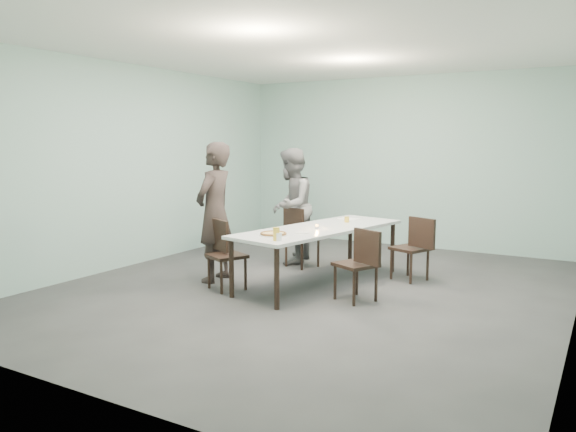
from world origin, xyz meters
The scene contains 16 objects.
ground centered at (0.00, 0.00, 0.00)m, with size 7.00×7.00×0.00m, color #333335.
room_shell centered at (0.00, 0.00, 2.03)m, with size 6.02×7.02×3.01m.
table centered at (-0.02, 0.29, 0.69)m, with size 1.40×2.73×0.75m.
chair_near_left centered at (-0.97, -0.51, 0.50)m, with size 0.65×0.56×0.87m.
chair_far_left centered at (-0.78, 1.09, 0.50)m, with size 0.65×0.53×0.87m.
chair_near_right centered at (0.78, -0.23, 0.50)m, with size 0.65×0.56×0.87m.
chair_far_right centered at (1.02, 1.06, 0.50)m, with size 0.65×0.55×0.87m.
diner_near centered at (-1.31, -0.26, 0.93)m, with size 0.68×0.44×1.86m, color black.
diner_far centered at (-0.99, 1.24, 0.88)m, with size 0.86×0.67×1.76m, color slate.
pizza centered at (-0.21, -0.55, 0.77)m, with size 0.34×0.34×0.04m.
side_plate centered at (0.00, -0.22, 0.76)m, with size 0.18×0.18×0.01m, color white.
beer_glass centered at (0.00, -0.83, 0.82)m, with size 0.08×0.08×0.15m, color gold.
water_tumbler centered at (0.03, -0.82, 0.80)m, with size 0.08×0.08×0.09m, color silver.
tealight centered at (0.00, 0.17, 0.77)m, with size 0.06×0.06×0.05m.
amber_tumbler centered at (0.09, 0.90, 0.79)m, with size 0.07×0.07×0.08m, color gold.
menu centered at (-0.01, 1.21, 0.75)m, with size 0.30×0.22×0.01m, color silver.
Camera 1 is at (3.25, -6.17, 1.86)m, focal length 35.00 mm.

